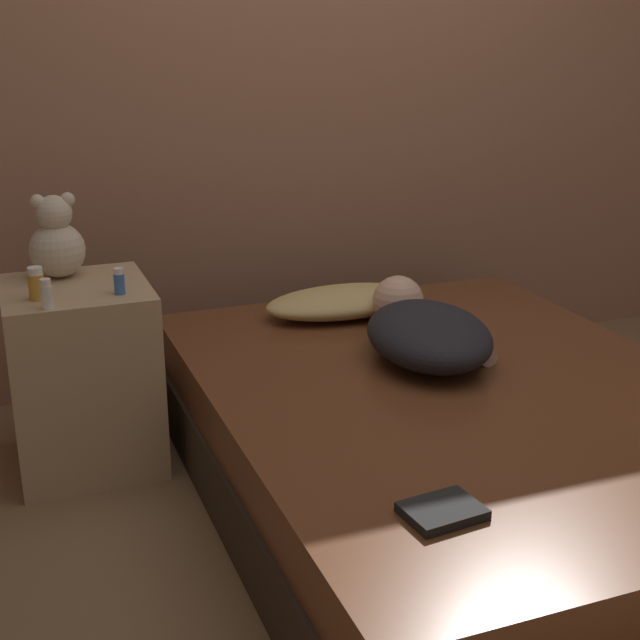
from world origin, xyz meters
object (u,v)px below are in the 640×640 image
at_px(teddy_bear, 57,241).
at_px(bottle_blue, 119,281).
at_px(person_lying, 424,330).
at_px(book, 442,511).
at_px(bottle_white, 46,294).
at_px(bottle_amber, 36,284).
at_px(pillow, 344,301).

height_order(teddy_bear, bottle_blue, teddy_bear).
height_order(person_lying, teddy_bear, teddy_bear).
distance_m(bottle_blue, book, 1.34).
height_order(person_lying, bottle_white, bottle_white).
xyz_separation_m(person_lying, book, (-0.43, -0.93, -0.08)).
relative_size(person_lying, bottle_white, 8.14).
bearing_deg(bottle_white, person_lying, -9.91).
relative_size(bottle_white, bottle_blue, 1.09).
height_order(bottle_amber, book, bottle_amber).
bearing_deg(person_lying, bottle_blue, 173.53).
bearing_deg(bottle_white, bottle_amber, 101.54).
distance_m(person_lying, teddy_bear, 1.27).
height_order(pillow, book, pillow).
height_order(bottle_blue, book, bottle_blue).
height_order(bottle_white, book, bottle_white).
distance_m(person_lying, bottle_blue, 1.01).
distance_m(pillow, bottle_white, 1.15).
bearing_deg(bottle_amber, bottle_white, -78.46).
distance_m(pillow, teddy_bear, 1.07).
height_order(bottle_white, bottle_amber, bottle_amber).
bearing_deg(bottle_blue, teddy_bear, 120.25).
height_order(pillow, bottle_white, bottle_white).
relative_size(bottle_white, bottle_amber, 0.89).
bearing_deg(teddy_bear, book, -65.24).
height_order(pillow, person_lying, person_lying).
xyz_separation_m(bottle_white, bottle_amber, (-0.02, 0.10, 0.01)).
xyz_separation_m(teddy_bear, book, (0.68, -1.48, -0.35)).
bearing_deg(bottle_amber, person_lying, -14.48).
bearing_deg(bottle_white, book, -56.47).
relative_size(person_lying, book, 3.99).
height_order(pillow, teddy_bear, teddy_bear).
bearing_deg(person_lying, teddy_bear, 163.39).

